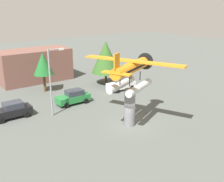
{
  "coord_description": "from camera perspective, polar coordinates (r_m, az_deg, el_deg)",
  "views": [
    {
      "loc": [
        -16.55,
        -19.3,
        11.95
      ],
      "look_at": [
        0.0,
        3.0,
        2.91
      ],
      "focal_mm": 43.28,
      "sensor_mm": 36.0,
      "label": 1
    }
  ],
  "objects": [
    {
      "name": "storefront_building",
      "position": [
        45.0,
        -16.07,
        5.24
      ],
      "size": [
        11.04,
        5.41,
        5.04
      ],
      "primitive_type": "cube",
      "color": "brown",
      "rests_on": "ground"
    },
    {
      "name": "ground_plane",
      "position": [
        28.09,
        3.68,
        -7.18
      ],
      "size": [
        140.0,
        140.0,
        0.0
      ],
      "primitive_type": "plane",
      "color": "#515651"
    },
    {
      "name": "display_pedestal",
      "position": [
        27.32,
        3.76,
        -3.5
      ],
      "size": [
        1.1,
        1.1,
        3.88
      ],
      "primitive_type": "cylinder",
      "color": "slate",
      "rests_on": "ground"
    },
    {
      "name": "car_far_white",
      "position": [
        38.95,
        1.98,
        1.52
      ],
      "size": [
        4.2,
        2.02,
        1.76
      ],
      "rotation": [
        0.0,
        0.0,
        3.14
      ],
      "color": "white",
      "rests_on": "ground"
    },
    {
      "name": "car_near_black",
      "position": [
        31.36,
        -20.38,
        -3.82
      ],
      "size": [
        4.2,
        2.02,
        1.76
      ],
      "rotation": [
        0.0,
        0.0,
        3.14
      ],
      "color": "black",
      "rests_on": "ground"
    },
    {
      "name": "streetlight_primary",
      "position": [
        29.7,
        -12.61,
        2.77
      ],
      "size": [
        1.84,
        0.28,
        7.45
      ],
      "color": "gray",
      "rests_on": "ground"
    },
    {
      "name": "tree_east",
      "position": [
        38.59,
        -14.36,
        5.55
      ],
      "size": [
        2.75,
        2.75,
        5.54
      ],
      "color": "brown",
      "rests_on": "ground"
    },
    {
      "name": "car_mid_green",
      "position": [
        33.85,
        -8.18,
        -1.24
      ],
      "size": [
        4.2,
        2.02,
        1.76
      ],
      "rotation": [
        0.0,
        0.0,
        3.14
      ],
      "color": "#237A38",
      "rests_on": "ground"
    },
    {
      "name": "tree_center_back",
      "position": [
        41.1,
        -1.33,
        7.21
      ],
      "size": [
        4.37,
        4.37,
        6.67
      ],
      "color": "brown",
      "rests_on": "ground"
    },
    {
      "name": "floatplane_monument",
      "position": [
        26.33,
        4.04,
        3.92
      ],
      "size": [
        7.17,
        9.95,
        4.0
      ],
      "rotation": [
        0.0,
        0.0,
        0.42
      ],
      "color": "silver",
      "rests_on": "display_pedestal"
    }
  ]
}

